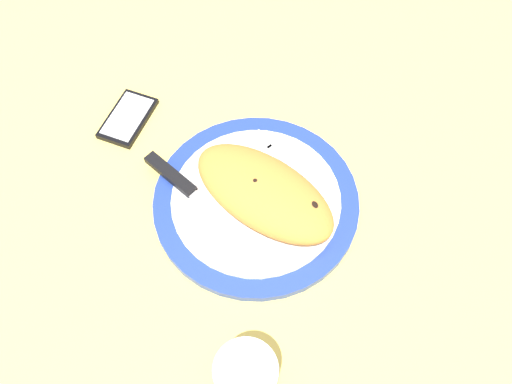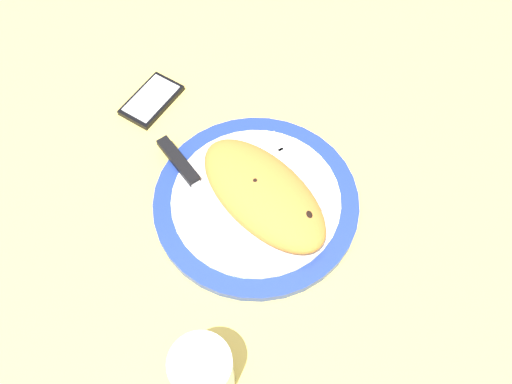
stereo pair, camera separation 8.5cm
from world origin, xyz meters
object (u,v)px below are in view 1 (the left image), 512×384
object	(u,v)px
fork	(282,159)
water_glass	(246,380)
calzone	(264,192)
plate	(256,201)
knife	(184,186)
smartphone	(128,118)

from	to	relation	value
fork	water_glass	size ratio (longest dim) A/B	1.67
calzone	water_glass	distance (cm)	27.69
plate	fork	xyz separation A→B (cm)	(3.24, -7.83, 1.15)
knife	smartphone	size ratio (longest dim) A/B	1.84
calzone	knife	world-z (taller)	calzone
calzone	smartphone	distance (cm)	29.49
plate	calzone	xyz separation A→B (cm)	(-1.12, -0.66, 3.73)
calzone	smartphone	bearing A→B (deg)	16.29
plate	smartphone	xyz separation A→B (cm)	(26.91, 7.53, -0.31)
knife	water_glass	bearing A→B (deg)	161.30
knife	water_glass	size ratio (longest dim) A/B	2.28
fork	plate	bearing A→B (deg)	112.47
calzone	smartphone	world-z (taller)	calzone
water_glass	plate	bearing A→B (deg)	-39.88
water_glass	calzone	bearing A→B (deg)	-42.42
plate	calzone	world-z (taller)	calzone
smartphone	water_glass	world-z (taller)	water_glass
calzone	knife	bearing A→B (deg)	41.15
smartphone	plate	bearing A→B (deg)	-164.37
smartphone	calzone	bearing A→B (deg)	-163.71
plate	calzone	bearing A→B (deg)	-149.45
fork	smartphone	world-z (taller)	fork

